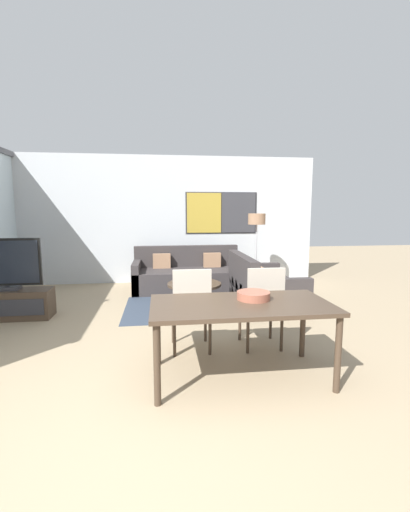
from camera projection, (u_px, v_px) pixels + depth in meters
name	position (u px, v px, depth m)	size (l,w,h in m)	color
ground_plane	(162.00, 445.00, 2.39)	(24.00, 24.00, 0.00)	#9E896B
wall_back	(162.00, 219.00, 7.61)	(7.03, 0.09, 2.80)	silver
area_rug	(194.00, 307.00, 5.73)	(2.30, 1.61, 0.01)	#333D4C
tv_console	(8.00, 304.00, 5.13)	(1.25, 0.42, 0.44)	#423326
television	(5.00, 265.00, 5.05)	(1.03, 0.20, 0.78)	#2D2D33
sofa_main	(188.00, 276.00, 7.05)	(2.20, 0.99, 0.86)	#383333
sofa_side	(261.00, 289.00, 5.89)	(0.99, 1.62, 0.86)	#383333
coffee_table	(194.00, 289.00, 5.69)	(0.89, 0.89, 0.42)	#423326
dining_table	(241.00, 310.00, 3.27)	(1.72, 0.88, 0.75)	#423326
dining_chair_left	(191.00, 306.00, 3.90)	(0.46, 0.46, 0.98)	#B2A899
dining_chair_centre	(263.00, 304.00, 3.99)	(0.46, 0.46, 0.98)	#B2A899
fruit_bowl	(253.00, 295.00, 3.39)	(0.33, 0.33, 0.08)	#995642
floor_lamp	(257.00, 225.00, 6.96)	(0.35, 0.35, 1.55)	#2D2D33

